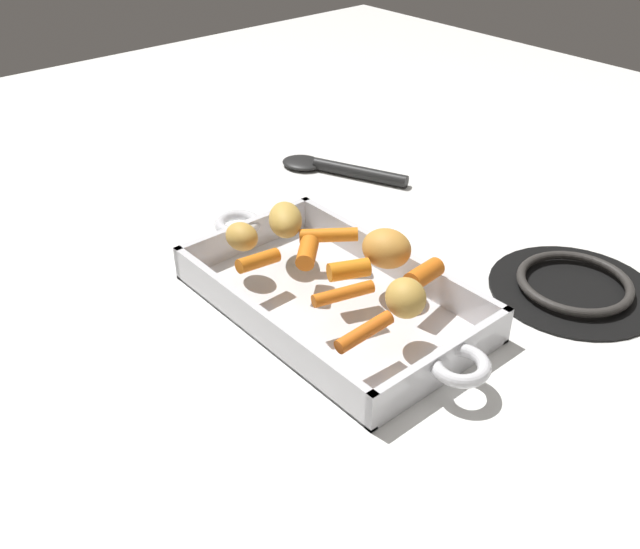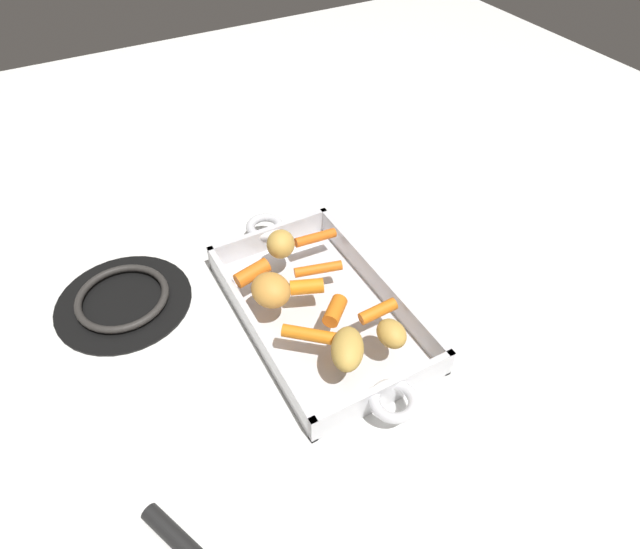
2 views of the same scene
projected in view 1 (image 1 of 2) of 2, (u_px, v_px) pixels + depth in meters
The scene contains 15 objects.
ground_plane at pixel (332, 308), 0.79m from camera, with size 2.19×2.19×0.00m, color white.
roasting_dish at pixel (332, 298), 0.79m from camera, with size 0.42×0.20×0.04m.
baby_carrot_northwest at pixel (307, 253), 0.79m from camera, with size 0.02×0.02×0.04m, color orange.
baby_carrot_short at pixel (364, 332), 0.68m from camera, with size 0.01×0.01×0.07m, color orange.
baby_carrot_center_left at pixel (424, 274), 0.75m from camera, with size 0.02×0.02×0.05m, color orange.
baby_carrot_southeast at pixel (329, 235), 0.83m from camera, with size 0.02×0.02×0.07m, color orange.
baby_carrot_long at pixel (343, 294), 0.73m from camera, with size 0.01×0.01×0.07m, color orange.
baby_carrot_northeast at pixel (349, 270), 0.76m from camera, with size 0.02×0.02×0.05m, color orange.
baby_carrot_center_right at pixel (258, 261), 0.78m from camera, with size 0.02×0.02×0.05m, color orange.
potato_whole at pixel (406, 298), 0.70m from camera, with size 0.04×0.05×0.04m, color gold.
potato_golden_large at pixel (242, 237), 0.81m from camera, with size 0.04×0.03×0.03m, color gold.
potato_corner at pixel (285, 220), 0.84m from camera, with size 0.06×0.04×0.04m, color gold.
potato_halved at pixel (387, 248), 0.78m from camera, with size 0.06×0.05×0.04m, color gold.
stove_burner_rear at pixel (574, 286), 0.82m from camera, with size 0.19×0.19×0.02m.
serving_spoon at pixel (333, 168), 1.09m from camera, with size 0.21×0.12×0.02m.
Camera 1 is at (0.48, -0.43, 0.47)m, focal length 39.36 mm.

